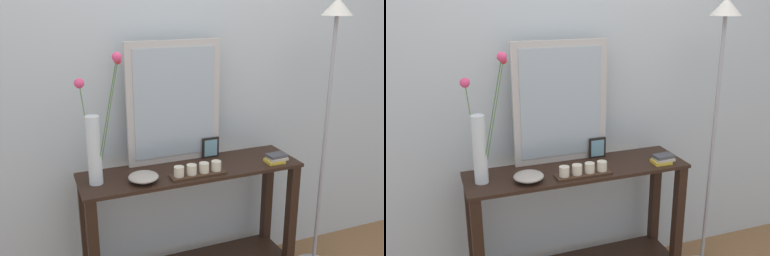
# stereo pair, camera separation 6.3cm
# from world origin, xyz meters

# --- Properties ---
(wall_back) EXTENTS (6.40, 0.08, 2.70)m
(wall_back) POSITION_xyz_m (0.00, 0.30, 1.35)
(wall_back) COLOR #B2BCC1
(wall_back) RESTS_ON ground
(console_table) EXTENTS (1.29, 0.36, 0.85)m
(console_table) POSITION_xyz_m (0.00, 0.00, 0.50)
(console_table) COLOR black
(console_table) RESTS_ON ground
(mirror_leaning) EXTENTS (0.56, 0.03, 0.72)m
(mirror_leaning) POSITION_xyz_m (-0.05, 0.15, 1.21)
(mirror_leaning) COLOR #B7B2AD
(mirror_leaning) RESTS_ON console_table
(tall_vase_left) EXTENTS (0.24, 0.18, 0.70)m
(tall_vase_left) POSITION_xyz_m (-0.54, -0.01, 1.09)
(tall_vase_left) COLOR silver
(tall_vase_left) RESTS_ON console_table
(candle_tray) EXTENTS (0.32, 0.09, 0.07)m
(candle_tray) POSITION_xyz_m (-0.01, -0.10, 0.88)
(candle_tray) COLOR #382316
(candle_tray) RESTS_ON console_table
(picture_frame_small) EXTENTS (0.11, 0.01, 0.13)m
(picture_frame_small) POSITION_xyz_m (0.17, 0.12, 0.91)
(picture_frame_small) COLOR black
(picture_frame_small) RESTS_ON console_table
(decorative_bowl) EXTENTS (0.16, 0.16, 0.05)m
(decorative_bowl) POSITION_xyz_m (-0.31, -0.08, 0.88)
(decorative_bowl) COLOR #9E9389
(decorative_bowl) RESTS_ON console_table
(book_stack) EXTENTS (0.13, 0.09, 0.05)m
(book_stack) POSITION_xyz_m (0.50, -0.10, 0.87)
(book_stack) COLOR gold
(book_stack) RESTS_ON console_table
(floor_lamp) EXTENTS (0.24, 0.24, 1.79)m
(floor_lamp) POSITION_xyz_m (0.88, -0.05, 1.21)
(floor_lamp) COLOR #9E9EA3
(floor_lamp) RESTS_ON ground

